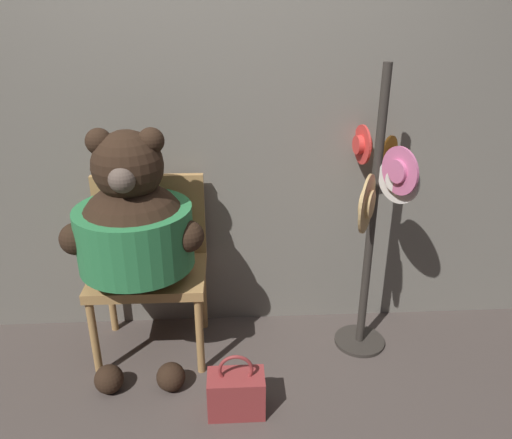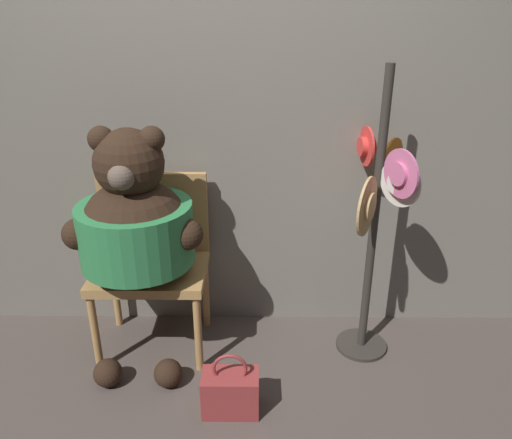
# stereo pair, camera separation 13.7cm
# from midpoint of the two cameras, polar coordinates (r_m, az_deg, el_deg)

# --- Properties ---
(ground_plane) EXTENTS (14.00, 14.00, 0.00)m
(ground_plane) POSITION_cam_midpoint_polar(r_m,az_deg,el_deg) (2.62, -5.08, -19.28)
(ground_plane) COLOR #4C423D
(wall_back) EXTENTS (8.00, 0.10, 2.68)m
(wall_back) POSITION_cam_midpoint_polar(r_m,az_deg,el_deg) (2.65, -4.76, 14.12)
(wall_back) COLOR slate
(wall_back) RESTS_ON ground_plane
(chair) EXTENTS (0.59, 0.45, 0.95)m
(chair) POSITION_cam_midpoint_polar(r_m,az_deg,el_deg) (2.72, -10.39, -3.92)
(chair) COLOR #B2844C
(chair) RESTS_ON ground_plane
(teddy_bear) EXTENTS (0.68, 0.60, 1.27)m
(teddy_bear) POSITION_cam_midpoint_polar(r_m,az_deg,el_deg) (2.49, -12.10, -0.87)
(teddy_bear) COLOR black
(teddy_bear) RESTS_ON ground_plane
(hat_display_rack) EXTENTS (0.31, 0.57, 1.53)m
(hat_display_rack) POSITION_cam_midpoint_polar(r_m,az_deg,el_deg) (2.54, 15.20, 0.41)
(hat_display_rack) COLOR #332D28
(hat_display_rack) RESTS_ON ground_plane
(handbag_on_ground) EXTENTS (0.26, 0.15, 0.33)m
(handbag_on_ground) POSITION_cam_midpoint_polar(r_m,az_deg,el_deg) (2.46, -1.26, -19.10)
(handbag_on_ground) COLOR maroon
(handbag_on_ground) RESTS_ON ground_plane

